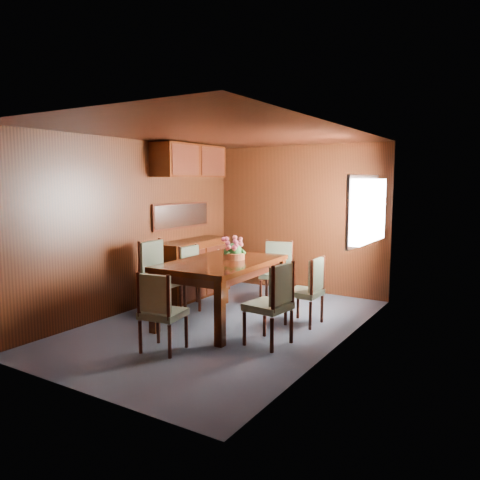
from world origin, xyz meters
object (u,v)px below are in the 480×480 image
Objects in this scene: dining_table at (222,269)px; chair_head at (160,308)px; flower_centerpiece at (234,248)px; chair_left_near at (158,274)px; sideboard at (193,268)px; chair_right_near at (274,300)px.

chair_head is at bearing -89.21° from dining_table.
flower_centerpiece reaches higher than chair_head.
chair_head is at bearing -91.24° from flower_centerpiece.
chair_left_near is 1.41m from chair_head.
flower_centerpiece is (1.24, -0.74, 0.50)m from sideboard.
chair_right_near is at bearing -32.06° from sideboard.
dining_table is at bearing 100.59° from chair_left_near.
dining_table is at bearing -37.77° from sideboard.
dining_table is at bearing 83.94° from chair_head.
sideboard is at bearing 140.51° from dining_table.
sideboard is at bearing 149.05° from flower_centerpiece.
chair_left_near is at bearing -76.81° from sideboard.
chair_head is 1.49m from flower_centerpiece.
sideboard is 1.48m from dining_table.
chair_right_near is (1.87, -0.22, -0.05)m from chair_left_near.
flower_centerpiece reaches higher than chair_right_near.
chair_left_near is 1.11m from flower_centerpiece.
chair_right_near reaches higher than chair_head.
sideboard reaches higher than dining_table.
chair_right_near reaches higher than dining_table.
flower_centerpiece is at bearing 80.19° from chair_head.
dining_table is 5.82× the size of flower_centerpiece.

